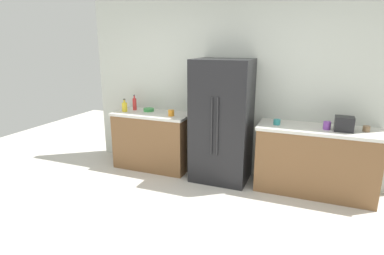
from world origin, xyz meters
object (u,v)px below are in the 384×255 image
object	(u,v)px
cup_b	(366,129)
bowl_a	(149,110)
bottle_b	(125,107)
cup_c	(327,125)
toaster	(344,124)
bottle_a	(135,104)
cup_a	(171,113)
cup_d	(277,122)
refrigerator	(221,121)

from	to	relation	value
cup_b	bowl_a	bearing A→B (deg)	179.09
bottle_b	bowl_a	bearing A→B (deg)	25.64
cup_c	bowl_a	xyz separation A→B (m)	(-2.63, 0.12, -0.03)
toaster	bottle_b	distance (m)	3.17
toaster	bottle_a	xyz separation A→B (m)	(-3.09, 0.14, 0.01)
bottle_a	cup_a	xyz separation A→B (m)	(0.74, -0.17, -0.05)
cup_d	toaster	bearing A→B (deg)	-1.05
toaster	bottle_a	bearing A→B (deg)	177.47
cup_c	cup_d	size ratio (longest dim) A/B	1.11
bottle_b	refrigerator	bearing A→B (deg)	1.66
cup_b	cup_d	size ratio (longest dim) A/B	0.92
bottle_b	cup_d	world-z (taller)	bottle_b
cup_c	cup_a	bearing A→B (deg)	-178.81
cup_d	bowl_a	size ratio (longest dim) A/B	0.54
toaster	cup_c	distance (m)	0.20
toaster	cup_d	world-z (taller)	toaster
cup_a	cup_d	world-z (taller)	cup_a
bottle_a	cup_d	size ratio (longest dim) A/B	2.71
bowl_a	refrigerator	bearing A→B (deg)	-5.43
cup_c	bottle_a	bearing A→B (deg)	177.47
bottle_b	bowl_a	xyz separation A→B (m)	(0.34, 0.16, -0.05)
cup_b	bottle_b	bearing A→B (deg)	-178.08
toaster	bottle_a	world-z (taller)	bottle_a
refrigerator	bottle_a	distance (m)	1.52
refrigerator	toaster	distance (m)	1.58
bottle_a	bottle_b	distance (m)	0.19
toaster	cup_d	xyz separation A→B (m)	(-0.81, 0.01, -0.06)
cup_b	cup_c	distance (m)	0.46
cup_d	refrigerator	bearing A→B (deg)	-179.85
cup_c	refrigerator	bearing A→B (deg)	179.84
cup_d	bottle_a	bearing A→B (deg)	176.94
cup_d	cup_b	bearing A→B (deg)	3.59
refrigerator	cup_c	size ratio (longest dim) A/B	17.32
cup_b	cup_d	world-z (taller)	same
refrigerator	cup_a	xyz separation A→B (m)	(-0.77, -0.05, 0.07)
bottle_a	cup_d	xyz separation A→B (m)	(2.28, -0.12, -0.06)
toaster	cup_d	bearing A→B (deg)	178.95
bottle_b	cup_a	bearing A→B (deg)	-0.18
cup_b	cup_c	world-z (taller)	cup_c
cup_b	bottle_a	bearing A→B (deg)	179.06
bottle_a	bottle_b	size ratio (longest dim) A/B	1.21
bottle_a	bowl_a	size ratio (longest dim) A/B	1.47
cup_a	cup_b	world-z (taller)	cup_a
cup_d	cup_c	bearing A→B (deg)	-0.55
bottle_b	bowl_a	size ratio (longest dim) A/B	1.21
toaster	cup_a	world-z (taller)	toaster
toaster	bowl_a	bearing A→B (deg)	177.34
cup_b	cup_d	distance (m)	1.07
bottle_a	toaster	bearing A→B (deg)	-2.53
bottle_a	cup_c	distance (m)	2.90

